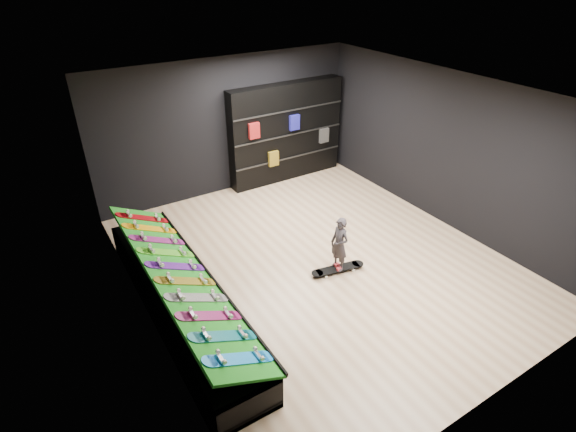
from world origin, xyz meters
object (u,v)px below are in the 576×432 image
back_shelving (286,132)px  floor_skateboard (338,270)px  child (339,254)px  display_rack (181,300)px

back_shelving → floor_skateboard: 4.13m
back_shelving → child: bearing=-108.8°
floor_skateboard → child: (0.00, 0.00, 0.33)m
display_rack → floor_skateboard: size_ratio=4.59×
back_shelving → display_rack: bearing=-139.9°
display_rack → floor_skateboard: display_rack is taller
back_shelving → floor_skateboard: back_shelving is taller
display_rack → back_shelving: back_shelving is taller
child → back_shelving: bearing=154.8°
child → display_rack: bearing=-106.0°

